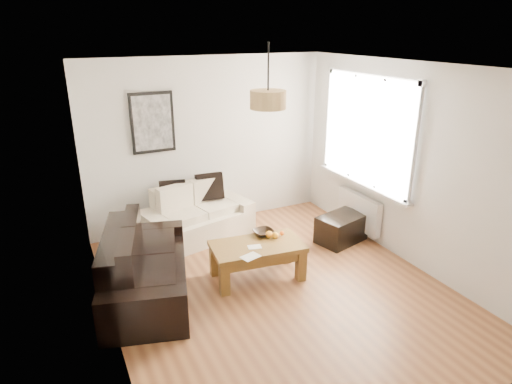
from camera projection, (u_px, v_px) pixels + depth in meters
name	position (u px, v px, depth m)	size (l,w,h in m)	color
floor	(278.00, 289.00, 5.36)	(4.50, 4.50, 0.00)	brown
ceiling	(282.00, 67.00, 4.45)	(3.80, 4.50, 0.00)	white
wall_back	(209.00, 143.00, 6.80)	(3.80, 0.04, 2.60)	silver
wall_front	(439.00, 289.00, 3.01)	(3.80, 0.04, 2.60)	silver
wall_left	(101.00, 218.00, 4.12)	(0.04, 4.50, 2.60)	silver
wall_right	(409.00, 166.00, 5.68)	(0.04, 4.50, 2.60)	silver
window_bay	(368.00, 131.00, 6.24)	(0.14, 1.90, 1.60)	white
radiator	(359.00, 211.00, 6.65)	(0.10, 0.90, 0.52)	white
poster	(152.00, 123.00, 6.28)	(0.62, 0.04, 0.87)	black
pendant_shade	(268.00, 100.00, 4.83)	(0.40, 0.40, 0.20)	tan
loveseat_cream	(197.00, 213.00, 6.56)	(1.56, 0.85, 0.77)	#C2B09C
sofa_leather	(146.00, 264.00, 5.12)	(1.84, 0.90, 0.80)	black
coffee_table	(257.00, 261.00, 5.53)	(1.13, 0.61, 0.46)	brown
ottoman	(341.00, 228.00, 6.49)	(0.70, 0.45, 0.40)	black
cushion_left	(173.00, 193.00, 6.49)	(0.38, 0.12, 0.38)	black
cushion_right	(210.00, 186.00, 6.72)	(0.41, 0.13, 0.41)	black
fruit_bowl	(263.00, 232.00, 5.69)	(0.26, 0.26, 0.06)	black
orange_a	(275.00, 235.00, 5.59)	(0.08, 0.08, 0.08)	orange
orange_b	(282.00, 233.00, 5.65)	(0.06, 0.06, 0.06)	orange
orange_c	(269.00, 235.00, 5.62)	(0.10, 0.10, 0.10)	orange
papers	(250.00, 257.00, 5.15)	(0.22, 0.15, 0.01)	white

